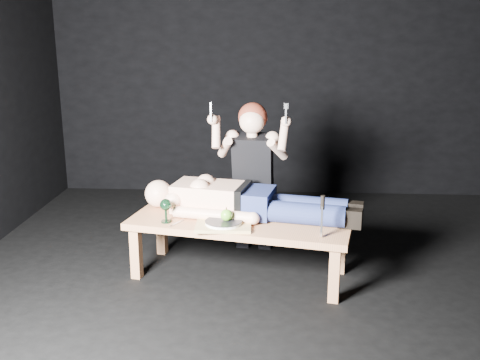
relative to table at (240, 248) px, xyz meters
The scene contains 13 objects.
ground 0.41m from the table, 32.77° to the right, with size 5.00×5.00×0.00m, color black.
back_wall 2.66m from the table, 82.78° to the left, with size 5.00×5.00×0.00m, color black.
table is the anchor object (origin of this frame).
lying_man 0.39m from the table, 55.93° to the left, with size 1.78×0.54×0.28m, color beige, non-canonical shape.
kneeling_woman 0.71m from the table, 80.85° to the left, with size 0.70×0.79×1.32m, color black, non-canonical shape.
serving_tray 0.30m from the table, 124.47° to the right, with size 0.40×0.29×0.02m, color tan.
plate 0.32m from the table, 124.47° to the right, with size 0.27×0.27×0.02m, color white.
apple 0.36m from the table, 120.71° to the right, with size 0.09×0.09×0.09m, color #49971F.
goblet 0.63m from the table, behind, with size 0.09×0.09×0.18m, color black, non-canonical shape.
fork_flat 0.53m from the table, 166.52° to the right, with size 0.02×0.18×0.01m, color #B2B2B7.
knife_flat 0.29m from the table, 86.29° to the right, with size 0.02×0.18×0.01m, color #B2B2B7.
spoon_flat 0.26m from the table, 96.69° to the right, with size 0.02×0.18×0.01m, color #B2B2B7.
carving_knife 0.77m from the table, 29.07° to the right, with size 0.04×0.04×0.30m, color #B2B2B7, non-canonical shape.
Camera 1 is at (-0.05, -3.77, 1.84)m, focal length 41.60 mm.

